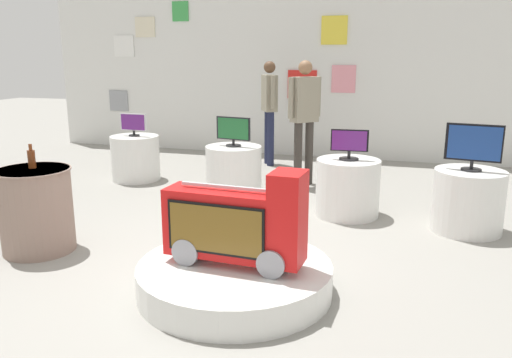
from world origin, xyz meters
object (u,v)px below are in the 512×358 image
at_px(display_pedestal_center_rear, 468,201).
at_px(display_pedestal_right_rear, 234,171).
at_px(side_table_round, 36,209).
at_px(novelty_firetruck_tv, 237,226).
at_px(tv_on_left_rear, 349,144).
at_px(bottle_on_side_table, 31,158).
at_px(tv_on_right_rear, 233,130).
at_px(tv_on_center_rear, 474,145).
at_px(main_display_pedestal, 235,278).
at_px(shopper_browsing_rear, 269,105).
at_px(tv_on_far_right, 133,123).
at_px(shopper_browsing_near_truck, 304,113).
at_px(display_pedestal_far_right, 135,158).
at_px(display_pedestal_left_rear, 348,188).

bearing_deg(display_pedestal_center_rear, display_pedestal_right_rear, 167.03).
bearing_deg(side_table_round, novelty_firetruck_tv, -8.50).
relative_size(tv_on_left_rear, bottle_on_side_table, 1.87).
bearing_deg(tv_on_right_rear, tv_on_center_rear, -12.98).
relative_size(main_display_pedestal, bottle_on_side_table, 6.76).
bearing_deg(shopper_browsing_rear, tv_on_left_rear, -56.88).
relative_size(tv_on_right_rear, side_table_round, 0.61).
bearing_deg(tv_on_far_right, shopper_browsing_near_truck, 9.58).
xyz_separation_m(tv_on_far_right, bottle_on_side_table, (0.53, -2.86, 0.05)).
bearing_deg(novelty_firetruck_tv, tv_on_center_rear, 47.99).
xyz_separation_m(novelty_firetruck_tv, tv_on_far_right, (-2.74, 3.23, 0.30)).
height_order(novelty_firetruck_tv, display_pedestal_far_right, novelty_firetruck_tv).
bearing_deg(shopper_browsing_rear, novelty_firetruck_tv, -77.78).
distance_m(display_pedestal_left_rear, tv_on_far_right, 3.50).
relative_size(display_pedestal_right_rear, display_pedestal_far_right, 1.04).
distance_m(tv_on_center_rear, tv_on_far_right, 4.80).
bearing_deg(display_pedestal_far_right, novelty_firetruck_tv, -49.72).
distance_m(main_display_pedestal, display_pedestal_right_rear, 2.99).
bearing_deg(tv_on_far_right, side_table_round, -79.03).
height_order(novelty_firetruck_tv, tv_on_right_rear, tv_on_right_rear).
distance_m(novelty_firetruck_tv, shopper_browsing_near_truck, 3.70).
distance_m(display_pedestal_far_right, bottle_on_side_table, 2.97).
bearing_deg(display_pedestal_left_rear, display_pedestal_far_right, 165.23).
bearing_deg(shopper_browsing_rear, side_table_round, -103.72).
distance_m(display_pedestal_far_right, shopper_browsing_rear, 2.47).
distance_m(novelty_firetruck_tv, display_pedestal_far_right, 4.25).
xyz_separation_m(tv_on_center_rear, side_table_round, (-4.11, -1.82, -0.54)).
distance_m(display_pedestal_left_rear, bottle_on_side_table, 3.49).
xyz_separation_m(main_display_pedestal, tv_on_center_rear, (1.95, 2.14, 0.84)).
bearing_deg(tv_on_center_rear, main_display_pedestal, -132.43).
distance_m(main_display_pedestal, shopper_browsing_near_truck, 3.78).
relative_size(display_pedestal_center_rear, display_pedestal_far_right, 1.02).
distance_m(tv_on_right_rear, bottle_on_side_table, 2.73).
bearing_deg(tv_on_center_rear, display_pedestal_right_rear, 166.95).
bearing_deg(tv_on_far_right, tv_on_left_rear, -14.77).
height_order(shopper_browsing_near_truck, shopper_browsing_rear, shopper_browsing_near_truck).
xyz_separation_m(tv_on_center_rear, tv_on_right_rear, (-2.93, 0.68, -0.06)).
height_order(novelty_firetruck_tv, display_pedestal_center_rear, novelty_firetruck_tv).
relative_size(display_pedestal_right_rear, shopper_browsing_rear, 0.43).
bearing_deg(display_pedestal_left_rear, novelty_firetruck_tv, -104.40).
distance_m(novelty_firetruck_tv, side_table_round, 2.21).
bearing_deg(tv_on_far_right, main_display_pedestal, -49.84).
relative_size(tv_on_left_rear, side_table_round, 0.53).
height_order(display_pedestal_right_rear, side_table_round, side_table_round).
bearing_deg(side_table_round, display_pedestal_right_rear, 64.73).
relative_size(tv_on_center_rear, tv_on_right_rear, 1.15).
bearing_deg(main_display_pedestal, shopper_browsing_rear, 101.99).
xyz_separation_m(novelty_firetruck_tv, bottle_on_side_table, (-2.21, 0.37, 0.35)).
relative_size(main_display_pedestal, tv_on_center_rear, 2.77).
height_order(display_pedestal_left_rear, side_table_round, side_table_round).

